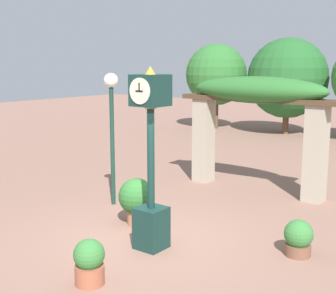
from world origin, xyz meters
TOP-DOWN VIEW (x-y plane):
  - ground_plane at (0.00, 0.00)m, footprint 60.00×60.00m
  - pedestal_clock at (0.37, -0.21)m, footprint 0.55×0.59m
  - pergola at (0.00, 4.53)m, footprint 4.33×1.08m
  - potted_plant_near_left at (0.53, -1.88)m, footprint 0.48×0.48m
  - potted_plant_near_right at (-0.68, 0.58)m, footprint 0.76×0.76m
  - potted_plant_far_left at (2.64, 1.11)m, footprint 0.51×0.51m
  - lamp_post at (-2.08, 1.32)m, footprint 0.34×0.34m

SIDE VIEW (x-z plane):
  - ground_plane at x=0.00m, z-range 0.00..0.00m
  - potted_plant_far_left at x=2.64m, z-range 0.00..0.65m
  - potted_plant_near_left at x=0.53m, z-range 0.00..0.72m
  - potted_plant_near_right at x=-0.68m, z-range 0.07..1.06m
  - pedestal_clock at x=0.37m, z-range -0.07..3.24m
  - pergola at x=0.00m, z-range 0.76..3.78m
  - lamp_post at x=-2.08m, z-range 0.74..3.87m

